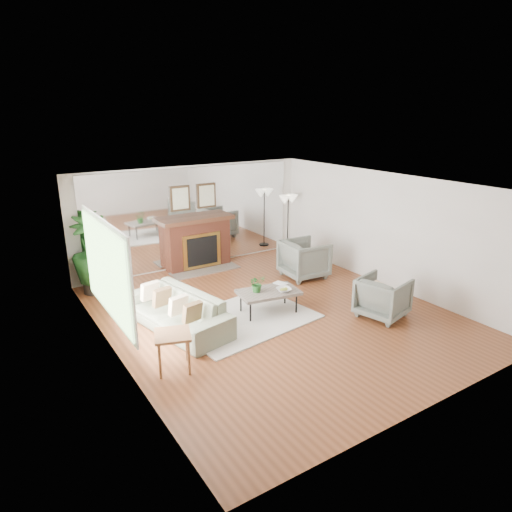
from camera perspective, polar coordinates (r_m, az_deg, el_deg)
ground at (r=8.89m, az=2.20°, el=-7.24°), size 7.00×7.00×0.00m
wall_left at (r=7.24m, az=-17.54°, el=-3.35°), size 0.02×7.00×2.50m
wall_right at (r=10.38m, az=15.98°, el=3.12°), size 0.02×7.00×2.50m
wall_back at (r=11.37m, az=-7.85°, el=4.89°), size 6.00×0.02×2.50m
mirror_panel at (r=11.35m, az=-7.80°, el=4.87°), size 5.40×0.04×2.40m
window_panel at (r=7.58m, az=-18.22°, el=-1.66°), size 0.04×2.40×1.50m
fireplace at (r=11.32m, az=-7.22°, el=1.76°), size 1.85×0.83×2.05m
area_rug at (r=8.64m, az=-1.58°, el=-7.89°), size 2.75×2.13×0.03m
coffee_table at (r=8.75m, az=1.58°, el=-4.62°), size 1.24×0.84×0.46m
sofa at (r=8.34m, az=-9.92°, el=-6.77°), size 1.33×2.40×0.66m
armchair_back at (r=10.71m, az=6.06°, el=-0.36°), size 1.04×1.01×0.88m
armchair_front at (r=8.97m, az=15.57°, el=-4.97°), size 1.03×1.02×0.78m
side_table at (r=7.00m, az=-10.36°, el=-10.21°), size 0.67×0.67×0.60m
potted_ficus at (r=10.20m, az=-19.87°, el=0.52°), size 0.95×0.95×1.71m
floor_lamp at (r=12.06m, az=4.05°, el=6.46°), size 0.53×0.30×1.64m
tabletop_plant at (r=8.64m, az=0.14°, el=-3.46°), size 0.33×0.29×0.34m
fruit_bowl at (r=8.72m, az=3.49°, el=-4.23°), size 0.32×0.32×0.07m
book at (r=9.01m, az=2.71°, el=-3.63°), size 0.26×0.30×0.02m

